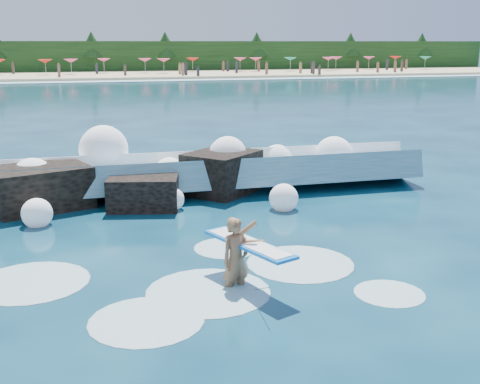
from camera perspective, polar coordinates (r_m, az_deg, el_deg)
The scene contains 11 objects.
ground at distance 13.23m, azimuth -4.05°, elevation -7.50°, with size 200.00×200.00×0.00m, color #072438.
beach at distance 90.24m, azimuth -13.90°, elevation 10.68°, with size 140.00×20.00×0.40m, color tan.
wet_band at distance 79.27m, azimuth -13.66°, elevation 10.17°, with size 140.00×5.00×0.08m, color silver.
treeline at distance 100.14m, azimuth -14.15°, elevation 12.28°, with size 140.00×4.00×5.00m, color black.
breaking_wave at distance 19.94m, azimuth -9.61°, elevation 1.46°, with size 19.07×2.92×1.64m.
rock_cluster at distance 18.98m, azimuth -10.50°, elevation 0.57°, with size 8.78×3.64×1.59m.
surfer_with_board at distance 12.16m, azimuth -0.10°, elevation -6.14°, with size 1.42×2.93×1.77m.
wave_spray at distance 19.69m, azimuth -10.33°, elevation 2.58°, with size 14.67×4.99×2.30m.
surf_foam at distance 12.64m, azimuth -4.51°, elevation -8.57°, with size 8.83×5.30×0.13m.
beach_umbrellas at distance 91.94m, azimuth -14.03°, elevation 12.01°, with size 112.86×6.63×0.50m.
beachgoers at distance 87.90m, azimuth -10.96°, elevation 11.36°, with size 105.23×12.85×1.94m.
Camera 1 is at (-2.31, -12.09, 4.85)m, focal length 45.00 mm.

